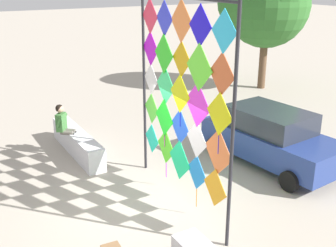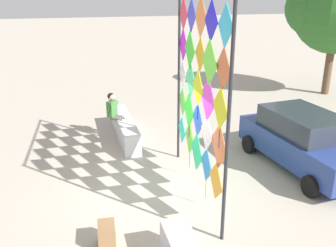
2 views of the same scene
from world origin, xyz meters
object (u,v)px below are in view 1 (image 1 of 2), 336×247
(parked_car, at_px, (271,137))
(tree_palm_like, at_px, (265,2))
(kite_display_rack, at_px, (181,92))
(seated_vendor, at_px, (65,125))

(parked_car, xyz_separation_m, tree_palm_like, (-6.43, 5.41, 3.11))
(kite_display_rack, distance_m, seated_vendor, 4.63)
(seated_vendor, relative_size, parked_car, 0.36)
(parked_car, relative_size, tree_palm_like, 0.73)
(parked_car, height_order, tree_palm_like, tree_palm_like)
(seated_vendor, bearing_deg, parked_car, 53.21)
(kite_display_rack, relative_size, tree_palm_like, 0.82)
(kite_display_rack, relative_size, seated_vendor, 3.07)
(seated_vendor, xyz_separation_m, parked_car, (3.54, 4.73, -0.10))
(tree_palm_like, bearing_deg, kite_display_rack, -51.47)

